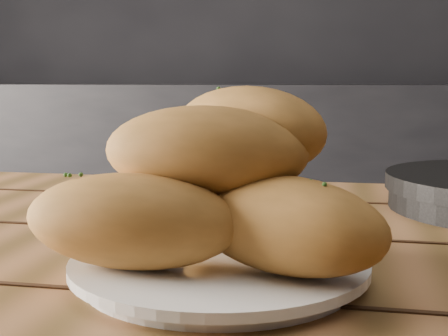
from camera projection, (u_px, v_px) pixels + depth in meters
counter at (268, 209)px, 2.27m from camera, size 2.80×0.60×0.90m
plate at (219, 268)px, 0.51m from camera, size 0.24×0.24×0.02m
bread_rolls at (218, 185)px, 0.51m from camera, size 0.30×0.25×0.14m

